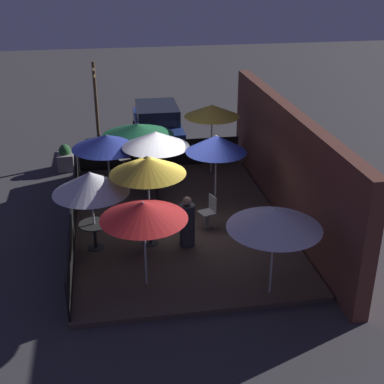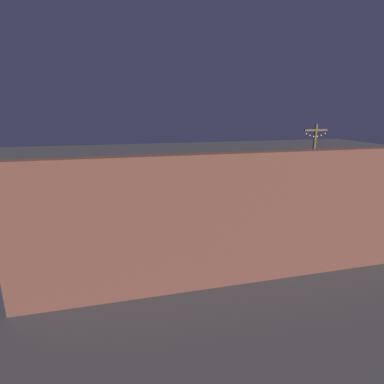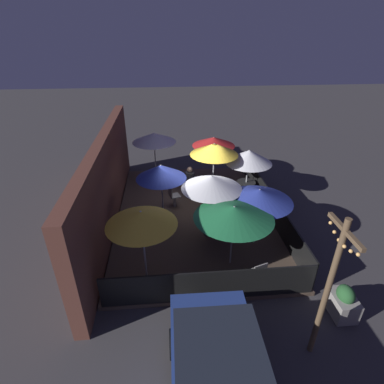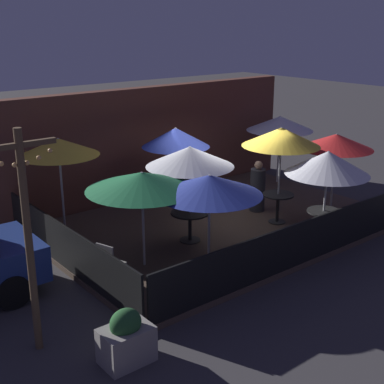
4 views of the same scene
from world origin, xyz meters
TOP-DOWN VIEW (x-y plane):
  - ground_plane at (0.00, 0.00)m, footprint 60.00×60.00m
  - patio_deck at (0.00, 0.00)m, footprint 8.45×5.79m
  - building_wall at (0.00, 3.13)m, footprint 10.05×0.36m
  - fence_front at (0.00, -2.85)m, footprint 8.25×0.05m
  - fence_side_left at (-4.18, 0.00)m, footprint 0.05×5.59m
  - patio_umbrella_0 at (1.17, -2.29)m, footprint 1.90×1.90m
  - patio_umbrella_1 at (1.17, -0.89)m, footprint 1.90×1.90m
  - patio_umbrella_2 at (-1.29, -0.43)m, footprint 1.97×1.97m
  - patio_umbrella_3 at (-0.46, 1.18)m, footprint 1.73×1.73m
  - patio_umbrella_4 at (-1.91, -1.82)m, footprint 2.12×2.12m
  - patio_umbrella_5 at (-3.41, 1.67)m, footprint 1.83×1.83m
  - patio_umbrella_6 at (-2.84, -0.83)m, footprint 2.28×2.28m
  - patio_umbrella_7 at (2.99, -1.16)m, footprint 1.93×1.93m
  - patio_umbrella_8 at (3.81, 1.53)m, footprint 2.04×2.04m
  - dining_table_0 at (1.17, -2.29)m, footprint 0.78×0.78m
  - dining_table_1 at (1.17, -0.89)m, footprint 0.78×0.78m
  - dining_table_2 at (-1.29, -0.43)m, footprint 0.88×0.88m
  - patio_chair_0 at (-3.93, -1.31)m, footprint 0.51×0.51m
  - patio_chair_1 at (0.61, 0.78)m, footprint 0.51×0.51m
  - patron_0 at (1.40, 0.05)m, footprint 0.52×0.52m
  - planter_box at (-4.82, -3.29)m, footprint 0.78×0.55m
  - light_post at (-5.72, -2.10)m, footprint 1.10×0.12m
  - parked_car_0 at (-6.79, 0.20)m, footprint 4.03×1.84m

SIDE VIEW (x-z plane):
  - ground_plane at x=0.00m, z-range 0.00..0.00m
  - patio_deck at x=0.00m, z-range 0.00..0.12m
  - planter_box at x=-4.82m, z-range -0.05..0.85m
  - fence_front at x=0.00m, z-range 0.12..1.07m
  - fence_side_left at x=-4.18m, z-range 0.12..1.07m
  - patio_chair_0 at x=-3.93m, z-range 0.17..1.12m
  - patio_chair_1 at x=0.61m, z-range 0.17..1.12m
  - dining_table_0 at x=1.17m, z-range 0.32..1.02m
  - dining_table_2 at x=-1.29m, z-range 0.33..1.03m
  - dining_table_1 at x=1.17m, z-range 0.33..1.08m
  - patron_0 at x=1.40m, z-range 0.05..1.42m
  - parked_car_0 at x=-6.79m, z-range 0.03..1.65m
  - building_wall at x=0.00m, z-range 0.00..3.23m
  - patio_umbrella_4 at x=-1.91m, z-range 0.92..2.93m
  - patio_umbrella_6 at x=-2.84m, z-range 0.94..2.95m
  - patio_umbrella_0 at x=1.17m, z-range 0.90..3.01m
  - patio_umbrella_8 at x=3.81m, z-range 0.94..3.03m
  - patio_umbrella_7 at x=2.99m, z-range 0.96..3.03m
  - light_post at x=-5.72m, z-range 0.22..3.79m
  - patio_umbrella_2 at x=-1.29m, z-range 1.01..3.24m
  - patio_umbrella_3 at x=-0.46m, z-range 1.03..3.33m
  - patio_umbrella_5 at x=-3.41m, z-range 1.10..3.45m
  - patio_umbrella_1 at x=1.17m, z-range 1.10..3.53m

